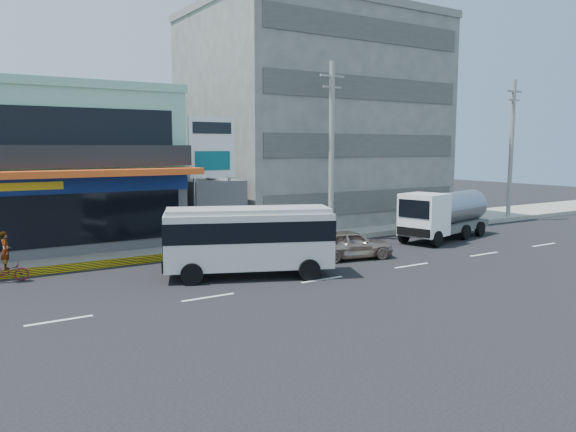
# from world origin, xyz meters

# --- Properties ---
(ground) EXTENTS (120.00, 120.00, 0.00)m
(ground) POSITION_xyz_m (0.00, 0.00, 0.00)
(ground) COLOR black
(ground) RESTS_ON ground
(sidewalk) EXTENTS (70.00, 5.00, 0.30)m
(sidewalk) POSITION_xyz_m (5.00, 9.50, 0.15)
(sidewalk) COLOR gray
(sidewalk) RESTS_ON ground
(shop_building) EXTENTS (12.40, 11.70, 8.00)m
(shop_building) POSITION_xyz_m (-8.00, 13.95, 4.00)
(shop_building) COLOR #4B4A4F
(shop_building) RESTS_ON ground
(concrete_building) EXTENTS (16.00, 12.00, 14.00)m
(concrete_building) POSITION_xyz_m (10.00, 15.00, 7.00)
(concrete_building) COLOR gray
(concrete_building) RESTS_ON ground
(gap_structure) EXTENTS (3.00, 6.00, 3.50)m
(gap_structure) POSITION_xyz_m (0.00, 12.00, 1.75)
(gap_structure) COLOR #4B4A4F
(gap_structure) RESTS_ON ground
(satellite_dish) EXTENTS (1.50, 1.50, 0.15)m
(satellite_dish) POSITION_xyz_m (0.00, 11.00, 3.58)
(satellite_dish) COLOR slate
(satellite_dish) RESTS_ON gap_structure
(billboard) EXTENTS (2.60, 0.18, 6.90)m
(billboard) POSITION_xyz_m (-0.50, 9.20, 4.93)
(billboard) COLOR gray
(billboard) RESTS_ON ground
(utility_pole_near) EXTENTS (1.60, 0.30, 10.00)m
(utility_pole_near) POSITION_xyz_m (6.00, 7.40, 5.15)
(utility_pole_near) COLOR #999993
(utility_pole_near) RESTS_ON ground
(utility_pole_far) EXTENTS (1.60, 0.30, 10.00)m
(utility_pole_far) POSITION_xyz_m (22.00, 7.40, 5.15)
(utility_pole_far) COLOR #999993
(utility_pole_far) RESTS_ON ground
(minibus) EXTENTS (7.13, 4.66, 2.85)m
(minibus) POSITION_xyz_m (-2.23, 2.05, 1.70)
(minibus) COLOR silver
(minibus) RESTS_ON ground
(sedan) EXTENTS (4.44, 2.52, 1.43)m
(sedan) POSITION_xyz_m (3.59, 2.72, 0.71)
(sedan) COLOR tan
(sedan) RESTS_ON ground
(tanker_truck) EXTENTS (7.35, 3.65, 2.78)m
(tanker_truck) POSITION_xyz_m (11.70, 4.23, 1.50)
(tanker_truck) COLOR white
(tanker_truck) RESTS_ON ground
(motorcycle_rider) EXTENTS (1.64, 0.72, 2.03)m
(motorcycle_rider) POSITION_xyz_m (-10.75, 6.37, 0.67)
(motorcycle_rider) COLOR maroon
(motorcycle_rider) RESTS_ON ground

